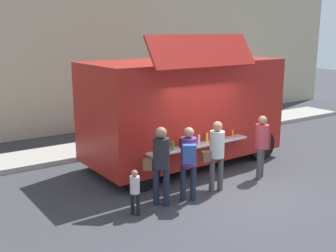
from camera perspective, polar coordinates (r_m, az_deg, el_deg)
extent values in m
plane|color=#38383D|center=(10.09, 9.44, -9.23)|extent=(60.00, 60.00, 0.00)
cube|color=#9E998E|center=(12.82, -19.78, -4.59)|extent=(28.00, 1.60, 0.15)
cube|color=#BBAE8B|center=(16.29, -20.78, 12.39)|extent=(32.00, 2.40, 7.65)
cube|color=#AD2018|center=(11.72, 2.18, 2.55)|extent=(5.72, 2.69, 2.71)
cube|color=#AD2018|center=(10.03, 4.98, 10.40)|extent=(3.11, 0.66, 0.79)
cube|color=black|center=(10.41, 3.73, 3.00)|extent=(2.94, 0.21, 1.22)
cube|color=#B7B7BC|center=(10.48, 4.39, -2.66)|extent=(3.11, 0.47, 0.05)
cylinder|color=black|center=(9.73, -0.75, -3.11)|extent=(0.07, 0.07, 0.20)
cylinder|color=green|center=(9.91, 0.66, -2.76)|extent=(0.07, 0.07, 0.22)
cylinder|color=black|center=(10.11, 1.79, -2.42)|extent=(0.08, 0.08, 0.22)
cylinder|color=silver|center=(10.27, 3.17, -2.25)|extent=(0.07, 0.07, 0.20)
cylinder|color=white|center=(10.48, 4.32, -1.86)|extent=(0.06, 0.06, 0.24)
cylinder|color=yellow|center=(10.67, 5.46, -1.60)|extent=(0.07, 0.07, 0.23)
cylinder|color=green|center=(10.79, 6.90, -1.62)|extent=(0.08, 0.08, 0.18)
cylinder|color=red|center=(11.01, 7.82, -1.33)|extent=(0.08, 0.08, 0.19)
cylinder|color=orange|center=(11.23, 9.02, -1.04)|extent=(0.06, 0.06, 0.20)
cube|color=black|center=(13.50, 11.56, 5.80)|extent=(0.16, 2.11, 1.19)
cylinder|color=black|center=(14.12, 6.22, -0.68)|extent=(0.90, 0.28, 0.90)
cylinder|color=black|center=(12.64, 12.80, -2.59)|extent=(0.90, 0.28, 0.90)
cylinder|color=black|center=(11.82, -9.30, -3.54)|extent=(0.90, 0.28, 0.90)
cylinder|color=black|center=(10.00, -3.68, -6.51)|extent=(0.90, 0.28, 0.90)
cylinder|color=#2B6436|center=(15.97, 8.06, 1.03)|extent=(0.60, 0.60, 0.98)
cylinder|color=#494542|center=(9.98, 6.14, -6.75)|extent=(0.13, 0.13, 0.85)
cylinder|color=#494542|center=(10.08, 7.33, -6.59)|extent=(0.13, 0.13, 0.85)
cylinder|color=silver|center=(9.80, 6.86, -2.56)|extent=(0.35, 0.35, 0.64)
sphere|color=#A56C4E|center=(9.69, 6.93, -0.05)|extent=(0.24, 0.24, 0.24)
cube|color=brown|center=(9.76, 5.33, -4.25)|extent=(0.24, 0.19, 0.25)
cylinder|color=#1E253A|center=(9.41, 2.13, -7.94)|extent=(0.13, 0.13, 0.85)
cylinder|color=#1E253A|center=(9.43, 3.53, -7.93)|extent=(0.13, 0.13, 0.85)
cylinder|color=#5C2D73|center=(9.18, 2.88, -3.59)|extent=(0.35, 0.35, 0.64)
sphere|color=#A47152|center=(9.06, 2.92, -0.92)|extent=(0.24, 0.24, 0.24)
cube|color=#2E4B92|center=(8.91, 2.99, -3.89)|extent=(0.34, 0.31, 0.41)
cylinder|color=#1F223A|center=(9.19, -1.66, -8.37)|extent=(0.14, 0.14, 0.88)
cylinder|color=#1F223A|center=(9.13, -0.22, -8.51)|extent=(0.14, 0.14, 0.88)
cylinder|color=black|center=(8.90, -0.96, -3.80)|extent=(0.37, 0.37, 0.67)
sphere|color=#966D4F|center=(8.78, -0.97, -0.94)|extent=(0.25, 0.25, 0.25)
cube|color=brown|center=(9.07, -2.73, -5.37)|extent=(0.26, 0.26, 0.26)
cylinder|color=#474442|center=(10.98, 12.61, -5.21)|extent=(0.13, 0.13, 0.83)
cylinder|color=#474442|center=(11.18, 12.92, -4.88)|extent=(0.13, 0.13, 0.83)
cylinder|color=#B43945|center=(10.88, 12.96, -1.41)|extent=(0.34, 0.34, 0.62)
sphere|color=#99704E|center=(10.78, 13.07, 0.80)|extent=(0.23, 0.23, 0.23)
cylinder|color=black|center=(8.82, -5.01, -10.74)|extent=(0.08, 0.08, 0.49)
cylinder|color=black|center=(8.77, -4.20, -10.86)|extent=(0.08, 0.08, 0.49)
cylinder|color=beige|center=(8.63, -4.66, -8.18)|extent=(0.20, 0.20, 0.37)
sphere|color=#9D6A54|center=(8.54, -4.69, -6.59)|extent=(0.14, 0.14, 0.14)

